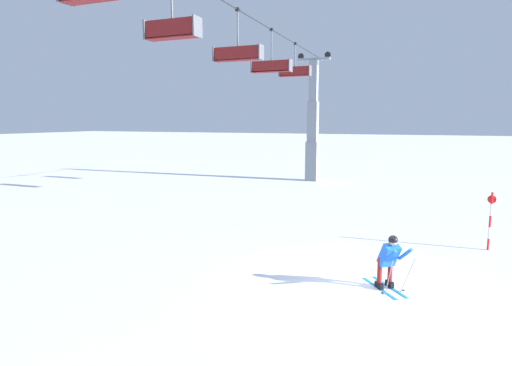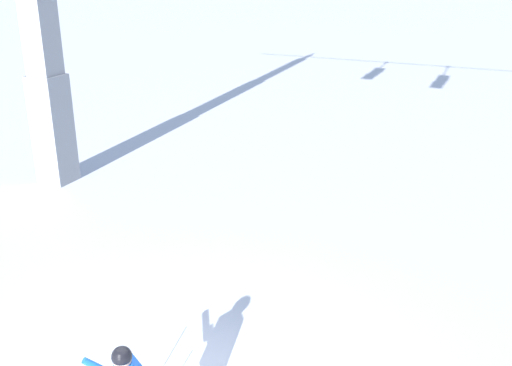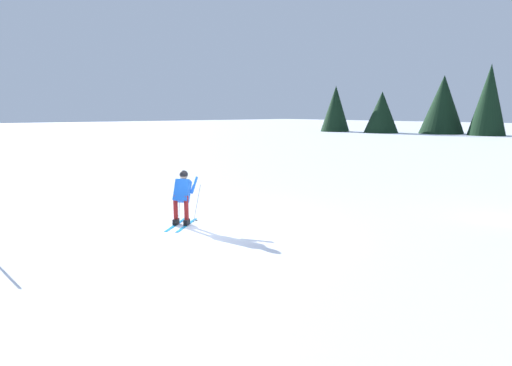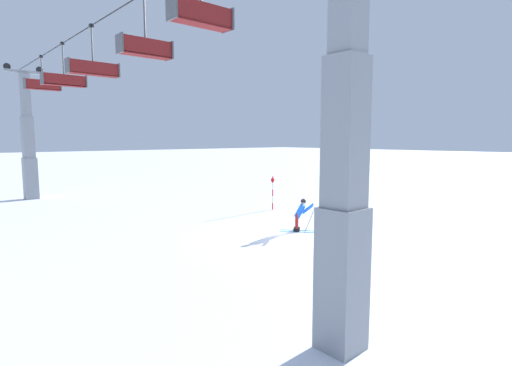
{
  "view_description": "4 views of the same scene",
  "coord_description": "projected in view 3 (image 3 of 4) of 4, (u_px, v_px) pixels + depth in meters",
  "views": [
    {
      "loc": [
        -11.21,
        -1.62,
        4.54
      ],
      "look_at": [
        0.37,
        3.01,
        2.67
      ],
      "focal_mm": 29.47,
      "sensor_mm": 36.0,
      "label": 1
    },
    {
      "loc": [
        3.88,
        -5.67,
        5.89
      ],
      "look_at": [
        0.3,
        2.25,
        2.55
      ],
      "focal_mm": 41.67,
      "sensor_mm": 36.0,
      "label": 2
    },
    {
      "loc": [
        6.5,
        9.91,
        3.24
      ],
      "look_at": [
        0.03,
        2.26,
        1.59
      ],
      "focal_mm": 30.55,
      "sensor_mm": 36.0,
      "label": 3
    },
    {
      "loc": [
        -12.23,
        12.65,
        4.33
      ],
      "look_at": [
        0.94,
        1.12,
        2.37
      ],
      "focal_mm": 27.84,
      "sensor_mm": 36.0,
      "label": 4
    }
  ],
  "objects": [
    {
      "name": "ground_plane",
      "position": [
        204.0,
        229.0,
        12.13
      ],
      "size": [
        260.0,
        260.0,
        0.0
      ],
      "primitive_type": "plane",
      "color": "white"
    },
    {
      "name": "skier_carving_main",
      "position": [
        183.0,
        193.0,
        12.6
      ],
      "size": [
        1.59,
        1.43,
        1.69
      ],
      "color": "#198CCC",
      "rests_on": "ground_plane"
    },
    {
      "name": "tree_line_ridge",
      "position": [
        442.0,
        106.0,
        63.45
      ],
      "size": [
        15.99,
        32.33,
        9.63
      ],
      "color": "black",
      "rests_on": "ground_plane"
    }
  ]
}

